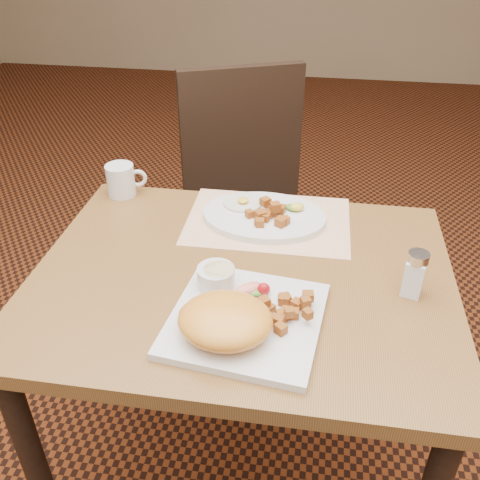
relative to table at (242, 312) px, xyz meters
name	(u,v)px	position (x,y,z in m)	size (l,w,h in m)	color
ground	(242,478)	(0.00, 0.00, -0.64)	(8.00, 8.00, 0.00)	black
table	(242,312)	(0.00, 0.00, 0.00)	(0.90, 0.70, 0.75)	brown
chair_far	(250,202)	(-0.08, 0.68, -0.10)	(0.55, 0.56, 0.97)	black
placemat	(268,221)	(0.03, 0.22, 0.11)	(0.40, 0.28, 0.00)	white
plate_square	(246,320)	(0.03, -0.15, 0.12)	(0.28, 0.28, 0.02)	silver
plate_oval	(264,216)	(0.02, 0.23, 0.12)	(0.30, 0.23, 0.02)	silver
hollandaise_mound	(224,321)	(0.00, -0.20, 0.15)	(0.18, 0.15, 0.06)	orange
ramekin	(216,276)	(-0.04, -0.07, 0.15)	(0.08, 0.08, 0.04)	silver
garnish_sq	(253,289)	(0.03, -0.08, 0.14)	(0.08, 0.06, 0.03)	#387223
fried_egg	(243,202)	(-0.04, 0.27, 0.13)	(0.10, 0.10, 0.02)	white
garnish_ov	(295,207)	(0.09, 0.26, 0.14)	(0.06, 0.04, 0.02)	#387223
salt_shaker	(415,273)	(0.35, -0.01, 0.16)	(0.05, 0.05, 0.10)	white
coffee_mug	(122,180)	(-0.37, 0.30, 0.15)	(0.11, 0.07, 0.08)	silver
home_fries_sq	(287,309)	(0.11, -0.13, 0.14)	(0.11, 0.11, 0.03)	#AB5C1B
home_fries_ov	(270,214)	(0.04, 0.21, 0.14)	(0.11, 0.10, 0.04)	#AB5C1B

